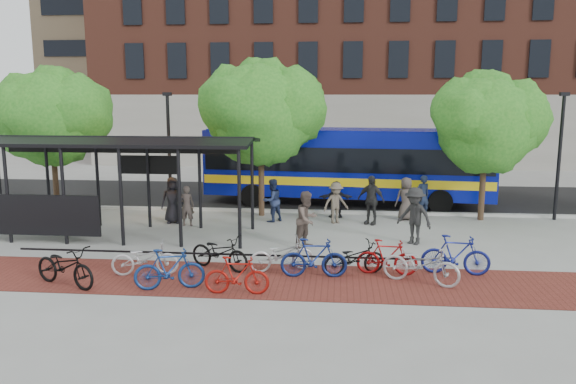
# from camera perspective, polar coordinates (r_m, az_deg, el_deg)

# --- Properties ---
(ground) EXTENTS (160.00, 160.00, 0.00)m
(ground) POSITION_cam_1_polar(r_m,az_deg,el_deg) (20.29, 4.44, -4.53)
(ground) COLOR #9E9E99
(ground) RESTS_ON ground
(asphalt_street) EXTENTS (160.00, 8.00, 0.01)m
(asphalt_street) POSITION_cam_1_polar(r_m,az_deg,el_deg) (28.11, 4.72, -0.45)
(asphalt_street) COLOR black
(asphalt_street) RESTS_ON ground
(curb) EXTENTS (160.00, 0.25, 0.12)m
(curb) POSITION_cam_1_polar(r_m,az_deg,el_deg) (24.17, 4.61, -2.03)
(curb) COLOR #B7B7B2
(curb) RESTS_ON ground
(brick_strip) EXTENTS (24.00, 3.00, 0.01)m
(brick_strip) POSITION_cam_1_polar(r_m,az_deg,el_deg) (15.66, -3.30, -8.92)
(brick_strip) COLOR maroon
(brick_strip) RESTS_ON ground
(bike_rack_rail) EXTENTS (12.00, 0.05, 0.95)m
(bike_rack_rail) POSITION_cam_1_polar(r_m,az_deg,el_deg) (16.73, -7.28, -7.74)
(bike_rack_rail) COLOR black
(bike_rack_rail) RESTS_ON ground
(building_brick) EXTENTS (55.00, 14.00, 20.00)m
(building_brick) POSITION_cam_1_polar(r_m,az_deg,el_deg) (46.93, 17.97, 15.52)
(building_brick) COLOR brown
(building_brick) RESTS_ON ground
(bus_shelter) EXTENTS (10.60, 3.07, 3.60)m
(bus_shelter) POSITION_cam_1_polar(r_m,az_deg,el_deg) (21.03, -18.26, 3.82)
(bus_shelter) COLOR black
(bus_shelter) RESTS_ON ground
(tree_a) EXTENTS (4.90, 4.00, 6.18)m
(tree_a) POSITION_cam_1_polar(r_m,az_deg,el_deg) (26.03, -22.73, 7.37)
(tree_a) COLOR #382619
(tree_a) RESTS_ON ground
(tree_b) EXTENTS (5.15, 4.20, 6.47)m
(tree_b) POSITION_cam_1_polar(r_m,az_deg,el_deg) (23.22, -2.53, 8.45)
(tree_b) COLOR #382619
(tree_b) RESTS_ON ground
(tree_c) EXTENTS (4.66, 3.80, 5.92)m
(tree_c) POSITION_cam_1_polar(r_m,az_deg,el_deg) (23.74, 19.69, 6.94)
(tree_c) COLOR #382619
(tree_c) RESTS_ON ground
(lamp_post_left) EXTENTS (0.35, 0.20, 5.12)m
(lamp_post_left) POSITION_cam_1_polar(r_m,az_deg,el_deg) (24.47, -11.99, 4.30)
(lamp_post_left) COLOR black
(lamp_post_left) RESTS_ON ground
(lamp_post_right) EXTENTS (0.35, 0.20, 5.12)m
(lamp_post_right) POSITION_cam_1_polar(r_m,az_deg,el_deg) (24.94, 25.88, 3.63)
(lamp_post_right) COLOR black
(lamp_post_right) RESTS_ON ground
(bus) EXTENTS (13.10, 3.98, 3.48)m
(bus) POSITION_cam_1_polar(r_m,az_deg,el_deg) (25.93, 5.99, 3.11)
(bus) COLOR #081295
(bus) RESTS_ON ground
(bike_0) EXTENTS (2.23, 1.52, 1.11)m
(bike_0) POSITION_cam_1_polar(r_m,az_deg,el_deg) (16.13, -21.71, -7.00)
(bike_0) COLOR black
(bike_0) RESTS_ON ground
(bike_2) EXTENTS (1.95, 1.00, 0.98)m
(bike_2) POSITION_cam_1_polar(r_m,az_deg,el_deg) (16.41, -14.33, -6.55)
(bike_2) COLOR #BBBBBE
(bike_2) RESTS_ON ground
(bike_3) EXTENTS (1.91, 0.96, 1.10)m
(bike_3) POSITION_cam_1_polar(r_m,az_deg,el_deg) (15.08, -11.96, -7.68)
(bike_3) COLOR navy
(bike_3) RESTS_ON ground
(bike_4) EXTENTS (2.09, 1.44, 1.04)m
(bike_4) POSITION_cam_1_polar(r_m,az_deg,el_deg) (16.52, -6.95, -6.09)
(bike_4) COLOR black
(bike_4) RESTS_ON ground
(bike_5) EXTENTS (1.68, 0.53, 1.00)m
(bike_5) POSITION_cam_1_polar(r_m,az_deg,el_deg) (14.49, -5.23, -8.44)
(bike_5) COLOR maroon
(bike_5) RESTS_ON ground
(bike_6) EXTENTS (2.01, 1.28, 1.00)m
(bike_6) POSITION_cam_1_polar(r_m,az_deg,el_deg) (16.27, -0.66, -6.34)
(bike_6) COLOR #ADAEB0
(bike_6) RESTS_ON ground
(bike_7) EXTENTS (1.90, 0.65, 1.12)m
(bike_7) POSITION_cam_1_polar(r_m,az_deg,el_deg) (15.71, 2.64, -6.71)
(bike_7) COLOR navy
(bike_7) RESTS_ON ground
(bike_8) EXTENTS (1.93, 1.26, 0.96)m
(bike_8) POSITION_cam_1_polar(r_m,az_deg,el_deg) (16.08, 6.75, -6.68)
(bike_8) COLOR black
(bike_8) RESTS_ON ground
(bike_9) EXTENTS (1.74, 0.62, 1.03)m
(bike_9) POSITION_cam_1_polar(r_m,az_deg,el_deg) (16.17, 10.03, -6.54)
(bike_9) COLOR maroon
(bike_9) RESTS_ON ground
(bike_10) EXTENTS (2.23, 1.50, 1.11)m
(bike_10) POSITION_cam_1_polar(r_m,az_deg,el_deg) (15.60, 13.35, -7.13)
(bike_10) COLOR #A8A8AA
(bike_10) RESTS_ON ground
(bike_11) EXTENTS (1.96, 0.75, 1.15)m
(bike_11) POSITION_cam_1_polar(r_m,az_deg,el_deg) (16.61, 16.66, -6.15)
(bike_11) COLOR navy
(bike_11) RESTS_ON ground
(pedestrian_0) EXTENTS (1.00, 0.76, 1.84)m
(pedestrian_0) POSITION_cam_1_polar(r_m,az_deg,el_deg) (22.64, -11.63, -0.81)
(pedestrian_0) COLOR black
(pedestrian_0) RESTS_ON ground
(pedestrian_1) EXTENTS (0.58, 0.38, 1.58)m
(pedestrian_1) POSITION_cam_1_polar(r_m,az_deg,el_deg) (22.03, -10.23, -1.39)
(pedestrian_1) COLOR #473D39
(pedestrian_1) RESTS_ON ground
(pedestrian_2) EXTENTS (1.06, 1.05, 1.73)m
(pedestrian_2) POSITION_cam_1_polar(r_m,az_deg,el_deg) (22.40, -1.62, -0.86)
(pedestrian_2) COLOR #222D4F
(pedestrian_2) RESTS_ON ground
(pedestrian_3) EXTENTS (1.21, 1.01, 1.63)m
(pedestrian_3) POSITION_cam_1_polar(r_m,az_deg,el_deg) (22.20, 4.87, -1.11)
(pedestrian_3) COLOR brown
(pedestrian_3) RESTS_ON ground
(pedestrian_4) EXTENTS (1.22, 0.96, 1.93)m
(pedestrian_4) POSITION_cam_1_polar(r_m,az_deg,el_deg) (22.17, 8.42, -0.80)
(pedestrian_4) COLOR #2A2A2A
(pedestrian_4) RESTS_ON ground
(pedestrian_5) EXTENTS (1.47, 0.62, 1.53)m
(pedestrian_5) POSITION_cam_1_polar(r_m,az_deg,el_deg) (23.27, 4.90, -0.73)
(pedestrian_5) COLOR black
(pedestrian_5) RESTS_ON ground
(pedestrian_6) EXTENTS (0.96, 0.73, 1.75)m
(pedestrian_6) POSITION_cam_1_polar(r_m,az_deg,el_deg) (23.18, 11.89, -0.67)
(pedestrian_6) COLOR #463C38
(pedestrian_6) RESTS_ON ground
(pedestrian_7) EXTENTS (0.74, 0.63, 1.73)m
(pedestrian_7) POSITION_cam_1_polar(r_m,az_deg,el_deg) (24.07, 13.50, -0.37)
(pedestrian_7) COLOR #1C2741
(pedestrian_7) RESTS_ON ground
(pedestrian_8) EXTENTS (1.12, 1.17, 1.90)m
(pedestrian_8) POSITION_cam_1_polar(r_m,az_deg,el_deg) (18.64, 1.94, -2.80)
(pedestrian_8) COLOR brown
(pedestrian_8) RESTS_ON ground
(pedestrian_9) EXTENTS (1.45, 1.33, 1.96)m
(pedestrian_9) POSITION_cam_1_polar(r_m,az_deg,el_deg) (19.49, 12.73, -2.39)
(pedestrian_9) COLOR #242424
(pedestrian_9) RESTS_ON ground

